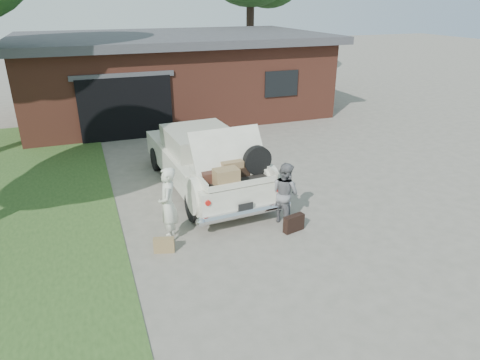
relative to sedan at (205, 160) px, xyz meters
name	(u,v)px	position (x,y,z in m)	size (l,w,h in m)	color
ground	(250,238)	(0.11, -2.91, -0.77)	(90.00, 90.00, 0.00)	gray
house	(173,73)	(1.09, 8.56, 0.90)	(12.80, 7.80, 3.30)	brown
sedan	(205,160)	(0.00, 0.00, 0.00)	(2.32, 5.32, 1.99)	white
woman_left	(168,205)	(-1.47, -2.36, 0.04)	(0.59, 0.38, 1.61)	silver
woman_right	(285,193)	(1.11, -2.47, -0.06)	(0.69, 0.53, 1.41)	slate
suitcase_left	(164,245)	(-1.69, -2.80, -0.61)	(0.41, 0.13, 0.32)	#95794B
suitcase_right	(294,223)	(1.11, -2.95, -0.58)	(0.48, 0.15, 0.37)	black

